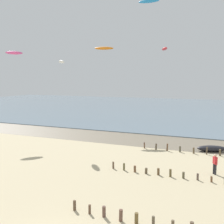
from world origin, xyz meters
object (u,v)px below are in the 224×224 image
object	(u,v)px
grounded_kite	(212,148)
kite_aloft_4	(104,48)
kite_aloft_6	(165,49)
kite_aloft_3	(149,1)
person_nearest_camera	(215,163)
kite_aloft_5	(14,53)
kite_aloft_0	(62,62)

from	to	relation	value
grounded_kite	kite_aloft_4	world-z (taller)	kite_aloft_4
kite_aloft_4	kite_aloft_6	size ratio (longest dim) A/B	1.20
grounded_kite	kite_aloft_6	world-z (taller)	kite_aloft_6
kite_aloft_6	kite_aloft_3	bearing A→B (deg)	161.12
person_nearest_camera	kite_aloft_5	distance (m)	28.49
kite_aloft_4	kite_aloft_5	bearing A→B (deg)	-159.50
person_nearest_camera	kite_aloft_5	size ratio (longest dim) A/B	0.77
kite_aloft_3	kite_aloft_0	bearing A→B (deg)	-157.31
kite_aloft_3	kite_aloft_6	distance (m)	8.41
kite_aloft_3	kite_aloft_4	distance (m)	10.41
kite_aloft_4	kite_aloft_6	bearing A→B (deg)	-6.23
kite_aloft_3	kite_aloft_4	bearing A→B (deg)	146.97
kite_aloft_5	kite_aloft_6	bearing A→B (deg)	161.50
grounded_kite	kite_aloft_0	size ratio (longest dim) A/B	1.65
kite_aloft_0	kite_aloft_3	size ratio (longest dim) A/B	0.77
kite_aloft_4	kite_aloft_5	size ratio (longest dim) A/B	1.28
person_nearest_camera	kite_aloft_6	bearing A→B (deg)	114.68
kite_aloft_4	kite_aloft_0	bearing A→B (deg)	-118.79
kite_aloft_0	kite_aloft_6	world-z (taller)	kite_aloft_6
person_nearest_camera	kite_aloft_3	size ratio (longest dim) A/B	0.69
kite_aloft_6	person_nearest_camera	bearing A→B (deg)	-168.25
kite_aloft_0	kite_aloft_6	xyz separation A→B (m)	(10.26, 11.09, 2.25)
person_nearest_camera	kite_aloft_4	bearing A→B (deg)	138.60
kite_aloft_5	kite_aloft_6	size ratio (longest dim) A/B	0.94
kite_aloft_3	grounded_kite	bearing A→B (deg)	-15.26
person_nearest_camera	kite_aloft_4	size ratio (longest dim) A/B	0.61
kite_aloft_4	kite_aloft_6	distance (m)	8.87
kite_aloft_4	kite_aloft_5	xyz separation A→B (m)	(-9.77, -8.01, -1.04)
person_nearest_camera	kite_aloft_6	distance (m)	20.94
person_nearest_camera	grounded_kite	distance (m)	7.33
kite_aloft_0	kite_aloft_5	distance (m)	8.37
kite_aloft_3	kite_aloft_6	xyz separation A→B (m)	(0.71, 6.85, -4.84)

